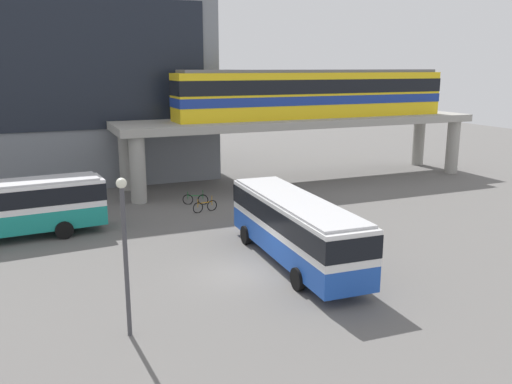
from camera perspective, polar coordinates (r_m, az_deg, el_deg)
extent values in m
plane|color=#605E5B|center=(34.23, -7.80, -2.82)|extent=(120.00, 120.00, 0.00)
cube|color=slate|center=(50.38, -21.80, 11.39)|extent=(26.73, 15.60, 17.22)
cube|color=black|center=(42.53, -21.59, 12.42)|extent=(24.05, 0.10, 9.64)
cube|color=#9E9B93|center=(44.68, 4.86, 7.44)|extent=(30.30, 6.18, 0.60)
cylinder|color=#9E9B93|center=(38.30, -12.37, 2.27)|extent=(1.10, 1.10, 4.64)
cylinder|color=#9E9B93|center=(51.22, 20.04, 4.46)|extent=(1.10, 1.10, 4.64)
cylinder|color=#9E9B93|center=(42.75, -13.53, 3.32)|extent=(1.10, 1.10, 4.64)
cylinder|color=#9E9B93|center=(54.63, 16.78, 5.19)|extent=(1.10, 1.10, 4.64)
cube|color=yellow|center=(45.03, 6.13, 10.14)|extent=(23.28, 2.90, 3.60)
cube|color=navy|center=(45.05, 6.12, 9.68)|extent=(23.34, 2.96, 0.70)
cube|color=black|center=(45.00, 6.16, 11.05)|extent=(23.34, 2.96, 1.10)
cube|color=slate|center=(44.97, 6.19, 12.58)|extent=(22.35, 2.61, 0.24)
cube|color=#1E4CB2|center=(26.25, 4.08, -5.29)|extent=(2.94, 11.09, 1.10)
cube|color=silver|center=(25.87, 4.12, -2.55)|extent=(2.94, 11.09, 1.50)
cube|color=black|center=(25.85, 4.13, -2.39)|extent=(2.98, 11.13, 0.96)
cube|color=silver|center=(25.67, 4.15, -0.81)|extent=(2.79, 10.54, 0.12)
cylinder|color=black|center=(29.08, -1.09, -4.55)|extent=(0.32, 1.01, 1.00)
cylinder|color=black|center=(29.97, 3.43, -4.03)|extent=(0.32, 1.01, 1.00)
cylinder|color=black|center=(23.33, 4.42, -9.15)|extent=(0.32, 1.01, 1.00)
cylinder|color=black|center=(24.43, 9.80, -8.26)|extent=(0.32, 1.01, 1.00)
cube|color=teal|center=(32.58, -25.34, -2.89)|extent=(11.16, 3.35, 1.10)
cylinder|color=black|center=(31.73, -19.59, -3.81)|extent=(1.02, 0.36, 1.00)
cylinder|color=black|center=(34.13, -20.19, -2.70)|extent=(1.02, 0.36, 1.00)
torus|color=black|center=(38.74, 0.32, -0.30)|extent=(0.70, 0.36, 0.74)
torus|color=black|center=(38.78, -1.23, -0.29)|extent=(0.70, 0.36, 0.74)
cylinder|color=#1E3FA5|center=(38.69, -0.45, 0.11)|extent=(0.98, 0.48, 0.05)
cylinder|color=#1E3FA5|center=(38.71, -1.23, 0.15)|extent=(0.04, 0.04, 0.55)
cylinder|color=#1E3FA5|center=(38.66, 0.32, 0.21)|extent=(0.04, 0.04, 0.65)
torus|color=black|center=(35.87, -4.67, -1.44)|extent=(0.74, 0.20, 0.74)
torus|color=black|center=(35.38, -6.15, -1.67)|extent=(0.74, 0.20, 0.74)
cylinder|color=orange|center=(35.55, -5.41, -1.12)|extent=(1.04, 0.25, 0.05)
cylinder|color=orange|center=(35.31, -6.16, -1.20)|extent=(0.04, 0.04, 0.55)
cylinder|color=orange|center=(35.78, -4.68, -0.89)|extent=(0.04, 0.04, 0.65)
torus|color=black|center=(37.50, -5.62, -0.81)|extent=(0.70, 0.35, 0.74)
torus|color=black|center=(37.63, -7.20, -0.80)|extent=(0.70, 0.35, 0.74)
cylinder|color=#1E7F33|center=(37.50, -6.42, -0.39)|extent=(0.98, 0.47, 0.05)
cylinder|color=#1E7F33|center=(37.56, -7.22, -0.36)|extent=(0.04, 0.04, 0.55)
cylinder|color=#1E7F33|center=(37.42, -5.63, -0.29)|extent=(0.04, 0.04, 0.65)
cylinder|color=#26262D|center=(33.68, 2.70, -2.29)|extent=(0.32, 0.32, 0.77)
cube|color=gray|center=(33.50, 2.71, -1.14)|extent=(0.32, 0.44, 0.61)
sphere|color=tan|center=(33.40, 2.72, -0.46)|extent=(0.21, 0.21, 0.21)
cylinder|color=#3F3F44|center=(19.30, -13.56, -7.36)|extent=(0.16, 0.16, 5.38)
sphere|color=silver|center=(18.52, -14.03, 0.92)|extent=(0.36, 0.36, 0.36)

